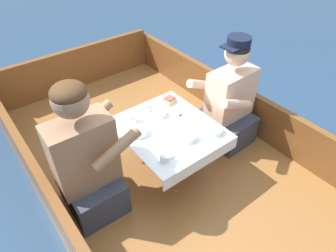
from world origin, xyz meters
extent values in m
plane|color=navy|center=(0.00, 0.00, 0.00)|extent=(60.00, 60.00, 0.00)
cube|color=brown|center=(0.00, 0.00, 0.15)|extent=(1.89, 3.50, 0.30)
cube|color=brown|center=(-0.92, 0.00, 0.50)|extent=(0.06, 3.50, 0.39)
cube|color=brown|center=(0.92, 0.00, 0.50)|extent=(0.06, 3.50, 0.39)
cube|color=brown|center=(0.00, 1.72, 0.53)|extent=(1.77, 0.06, 0.45)
cylinder|color=#B2B2B7|center=(0.00, 0.07, 0.50)|extent=(0.07, 0.07, 0.40)
cube|color=brown|center=(0.00, 0.07, 0.71)|extent=(0.64, 0.74, 0.02)
cube|color=white|center=(0.00, 0.07, 0.72)|extent=(0.67, 0.77, 0.00)
cube|color=white|center=(0.00, -0.31, 0.67)|extent=(0.67, 0.00, 0.10)
cube|color=white|center=(0.00, 0.46, 0.67)|extent=(0.67, 0.00, 0.10)
cube|color=#333847|center=(-0.64, 0.12, 0.43)|extent=(0.37, 0.45, 0.26)
cube|color=#936B4C|center=(-0.64, 0.12, 0.81)|extent=(0.41, 0.23, 0.50)
sphere|color=#936B4C|center=(-0.64, 0.12, 1.22)|extent=(0.21, 0.21, 0.21)
ellipsoid|color=#472D19|center=(-0.64, 0.12, 1.27)|extent=(0.20, 0.20, 0.12)
cylinder|color=#936B4C|center=(-0.48, 0.29, 0.90)|extent=(0.34, 0.08, 0.21)
cylinder|color=#936B4C|center=(-0.49, -0.07, 0.90)|extent=(0.34, 0.08, 0.21)
cube|color=#333847|center=(0.64, 0.05, 0.43)|extent=(0.37, 0.45, 0.26)
cube|color=beige|center=(0.64, 0.05, 0.78)|extent=(0.41, 0.23, 0.43)
sphere|color=beige|center=(0.64, 0.05, 1.14)|extent=(0.19, 0.19, 0.19)
ellipsoid|color=black|center=(0.64, 0.05, 1.18)|extent=(0.18, 0.18, 0.11)
cylinder|color=beige|center=(0.49, -0.13, 0.84)|extent=(0.34, 0.08, 0.21)
cylinder|color=beige|center=(0.48, 0.23, 0.84)|extent=(0.34, 0.08, 0.21)
cylinder|color=black|center=(0.64, 0.05, 1.24)|extent=(0.18, 0.18, 0.06)
cube|color=black|center=(0.55, 0.05, 1.21)|extent=(0.10, 0.14, 0.01)
cylinder|color=silver|center=(0.21, 0.32, 0.73)|extent=(0.21, 0.21, 0.01)
cylinder|color=silver|center=(0.01, 0.06, 0.73)|extent=(0.17, 0.17, 0.01)
cube|color=#E0BC7F|center=(0.21, 0.32, 0.75)|extent=(0.11, 0.10, 0.04)
cube|color=#B74C3D|center=(0.21, 0.32, 0.77)|extent=(0.09, 0.08, 0.01)
cylinder|color=silver|center=(0.24, -0.18, 0.74)|extent=(0.11, 0.11, 0.04)
cylinder|color=beige|center=(0.24, -0.18, 0.75)|extent=(0.09, 0.09, 0.02)
cylinder|color=silver|center=(-0.20, 0.15, 0.74)|extent=(0.13, 0.13, 0.04)
cylinder|color=beige|center=(-0.20, 0.15, 0.75)|extent=(0.11, 0.11, 0.02)
cylinder|color=silver|center=(0.04, 0.24, 0.74)|extent=(0.12, 0.12, 0.04)
cylinder|color=beige|center=(0.04, 0.24, 0.75)|extent=(0.10, 0.10, 0.02)
cylinder|color=silver|center=(0.04, -0.10, 0.74)|extent=(0.13, 0.13, 0.04)
cylinder|color=beige|center=(0.04, -0.10, 0.75)|extent=(0.11, 0.11, 0.02)
cylinder|color=silver|center=(-0.16, 0.30, 0.75)|extent=(0.07, 0.07, 0.06)
torus|color=silver|center=(-0.12, 0.30, 0.76)|extent=(0.04, 0.01, 0.04)
cylinder|color=#3D2314|center=(-0.16, 0.30, 0.77)|extent=(0.06, 0.06, 0.01)
cylinder|color=silver|center=(-0.22, -0.18, 0.75)|extent=(0.07, 0.07, 0.06)
torus|color=silver|center=(-0.17, -0.18, 0.75)|extent=(0.04, 0.01, 0.04)
cylinder|color=#3D2314|center=(-0.22, -0.18, 0.77)|extent=(0.06, 0.06, 0.01)
cylinder|color=silver|center=(0.02, 0.35, 0.75)|extent=(0.06, 0.06, 0.05)
cylinder|color=beige|center=(0.02, 0.35, 0.75)|extent=(0.07, 0.07, 0.03)
cube|color=silver|center=(-0.02, -0.20, 0.72)|extent=(0.17, 0.04, 0.00)
ellipsoid|color=silver|center=(-0.09, -0.19, 0.73)|extent=(0.04, 0.02, 0.01)
cube|color=silver|center=(-0.20, -0.02, 0.72)|extent=(0.13, 0.13, 0.00)
cube|color=silver|center=(-0.11, -0.17, 0.72)|extent=(0.16, 0.08, 0.00)
cube|color=silver|center=(0.10, 0.12, 0.72)|extent=(0.17, 0.03, 0.00)
cube|color=silver|center=(0.17, 0.13, 0.72)|extent=(0.04, 0.02, 0.00)
camera|label=1|loc=(-1.05, -1.28, 2.14)|focal=32.00mm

